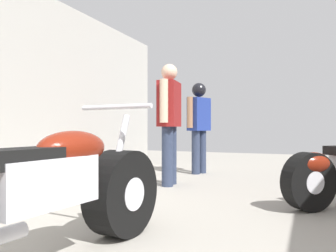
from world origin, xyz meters
TOP-DOWN VIEW (x-y plane):
  - ground_plane at (0.00, 3.33)m, footprint 15.99×15.99m
  - garage_partition_left at (-2.71, 3.33)m, footprint 0.08×7.33m
  - motorcycle_maroon_cruiser at (-0.71, 1.59)m, footprint 0.65×2.17m
  - mechanic_in_blue at (-1.16, 4.64)m, footprint 0.31×0.71m
  - mechanic_with_helmet at (-1.14, 6.00)m, footprint 0.36×0.64m

SIDE VIEW (x-z plane):
  - ground_plane at x=0.00m, z-range 0.00..0.00m
  - motorcycle_maroon_cruiser at x=-0.71m, z-range -0.09..0.92m
  - mechanic_with_helmet at x=-1.14m, z-range 0.16..1.81m
  - mechanic_in_blue at x=-1.16m, z-range 0.12..1.87m
  - garage_partition_left at x=-2.71m, z-range 0.00..2.70m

